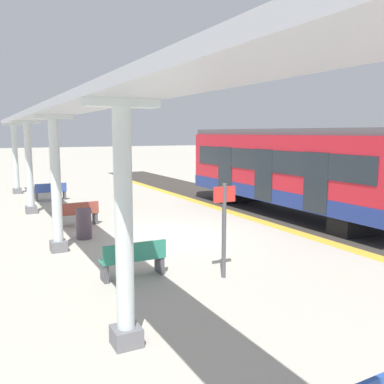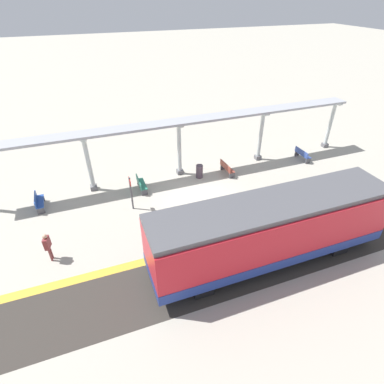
{
  "view_description": "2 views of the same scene",
  "coord_description": "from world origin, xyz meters",
  "px_view_note": "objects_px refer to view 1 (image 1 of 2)",
  "views": [
    {
      "loc": [
        5.62,
        12.31,
        3.34
      ],
      "look_at": [
        -0.6,
        0.07,
        1.42
      ],
      "focal_mm": 39.96,
      "sensor_mm": 36.0,
      "label": 1
    },
    {
      "loc": [
        -14.49,
        5.89,
        11.23
      ],
      "look_at": [
        -0.62,
        0.78,
        1.23
      ],
      "focal_mm": 28.44,
      "sensor_mm": 36.0,
      "label": 2
    }
  ],
  "objects_px": {
    "canopy_pillar_third": "(56,183)",
    "canopy_pillar_second": "(29,167)",
    "bench_near_end": "(51,192)",
    "trash_bin": "(84,224)",
    "platform_info_sign": "(224,221)",
    "canopy_pillar_fourth": "(124,225)",
    "canopy_pillar_nearest": "(15,158)",
    "bench_extra_slot": "(134,259)",
    "bench_mid_platform": "(77,214)",
    "train_near_carriage": "(290,170)"
  },
  "relations": [
    {
      "from": "bench_near_end",
      "to": "platform_info_sign",
      "type": "distance_m",
      "value": 13.73
    },
    {
      "from": "canopy_pillar_fourth",
      "to": "bench_near_end",
      "type": "distance_m",
      "value": 15.75
    },
    {
      "from": "canopy_pillar_third",
      "to": "canopy_pillar_second",
      "type": "bearing_deg",
      "value": -90.0
    },
    {
      "from": "canopy_pillar_fourth",
      "to": "bench_extra_slot",
      "type": "height_order",
      "value": "canopy_pillar_fourth"
    },
    {
      "from": "bench_mid_platform",
      "to": "platform_info_sign",
      "type": "distance_m",
      "value": 7.43
    },
    {
      "from": "train_near_carriage",
      "to": "platform_info_sign",
      "type": "relative_size",
      "value": 5.25
    },
    {
      "from": "bench_near_end",
      "to": "trash_bin",
      "type": "relative_size",
      "value": 1.58
    },
    {
      "from": "canopy_pillar_third",
      "to": "platform_info_sign",
      "type": "height_order",
      "value": "canopy_pillar_third"
    },
    {
      "from": "platform_info_sign",
      "to": "trash_bin",
      "type": "bearing_deg",
      "value": -68.3
    },
    {
      "from": "bench_extra_slot",
      "to": "canopy_pillar_fourth",
      "type": "bearing_deg",
      "value": 68.65
    },
    {
      "from": "bench_mid_platform",
      "to": "canopy_pillar_third",
      "type": "bearing_deg",
      "value": 69.15
    },
    {
      "from": "canopy_pillar_third",
      "to": "bench_mid_platform",
      "type": "xyz_separation_m",
      "value": [
        -1.2,
        -3.14,
        -1.49
      ]
    },
    {
      "from": "canopy_pillar_third",
      "to": "bench_mid_platform",
      "type": "bearing_deg",
      "value": -110.85
    },
    {
      "from": "canopy_pillar_second",
      "to": "bench_extra_slot",
      "type": "xyz_separation_m",
      "value": [
        -1.15,
        9.52,
        -1.49
      ]
    },
    {
      "from": "canopy_pillar_nearest",
      "to": "canopy_pillar_fourth",
      "type": "xyz_separation_m",
      "value": [
        0.0,
        18.93,
        0.0
      ]
    },
    {
      "from": "train_near_carriage",
      "to": "platform_info_sign",
      "type": "xyz_separation_m",
      "value": [
        6.35,
        5.37,
        -0.5
      ]
    },
    {
      "from": "canopy_pillar_third",
      "to": "bench_near_end",
      "type": "relative_size",
      "value": 2.54
    },
    {
      "from": "canopy_pillar_fourth",
      "to": "bench_extra_slot",
      "type": "xyz_separation_m",
      "value": [
        -1.15,
        -2.95,
        -1.49
      ]
    },
    {
      "from": "train_near_carriage",
      "to": "platform_info_sign",
      "type": "bearing_deg",
      "value": 40.25
    },
    {
      "from": "canopy_pillar_nearest",
      "to": "canopy_pillar_fourth",
      "type": "bearing_deg",
      "value": 90.0
    },
    {
      "from": "canopy_pillar_nearest",
      "to": "canopy_pillar_third",
      "type": "bearing_deg",
      "value": 90.0
    },
    {
      "from": "bench_near_end",
      "to": "canopy_pillar_second",
      "type": "bearing_deg",
      "value": 68.11
    },
    {
      "from": "canopy_pillar_fourth",
      "to": "bench_mid_platform",
      "type": "relative_size",
      "value": 2.52
    },
    {
      "from": "bench_extra_slot",
      "to": "trash_bin",
      "type": "bearing_deg",
      "value": -87.63
    },
    {
      "from": "canopy_pillar_third",
      "to": "trash_bin",
      "type": "distance_m",
      "value": 2.09
    },
    {
      "from": "canopy_pillar_second",
      "to": "canopy_pillar_third",
      "type": "bearing_deg",
      "value": 90.0
    },
    {
      "from": "canopy_pillar_third",
      "to": "canopy_pillar_fourth",
      "type": "height_order",
      "value": "same"
    },
    {
      "from": "train_near_carriage",
      "to": "trash_bin",
      "type": "height_order",
      "value": "train_near_carriage"
    },
    {
      "from": "canopy_pillar_second",
      "to": "canopy_pillar_fourth",
      "type": "height_order",
      "value": "same"
    },
    {
      "from": "train_near_carriage",
      "to": "bench_near_end",
      "type": "bearing_deg",
      "value": -45.41
    },
    {
      "from": "bench_near_end",
      "to": "bench_extra_slot",
      "type": "relative_size",
      "value": 1.0
    },
    {
      "from": "canopy_pillar_fourth",
      "to": "canopy_pillar_third",
      "type": "bearing_deg",
      "value": -90.0
    },
    {
      "from": "bench_mid_platform",
      "to": "trash_bin",
      "type": "distance_m",
      "value": 2.03
    },
    {
      "from": "canopy_pillar_nearest",
      "to": "canopy_pillar_second",
      "type": "xyz_separation_m",
      "value": [
        0.0,
        6.46,
        0.0
      ]
    },
    {
      "from": "canopy_pillar_nearest",
      "to": "trash_bin",
      "type": "bearing_deg",
      "value": 94.76
    },
    {
      "from": "platform_info_sign",
      "to": "train_near_carriage",
      "type": "bearing_deg",
      "value": -139.75
    },
    {
      "from": "canopy_pillar_third",
      "to": "bench_near_end",
      "type": "height_order",
      "value": "canopy_pillar_third"
    },
    {
      "from": "train_near_carriage",
      "to": "canopy_pillar_fourth",
      "type": "distance_m",
      "value": 11.95
    },
    {
      "from": "canopy_pillar_third",
      "to": "platform_info_sign",
      "type": "distance_m",
      "value": 5.05
    },
    {
      "from": "canopy_pillar_nearest",
      "to": "bench_near_end",
      "type": "xyz_separation_m",
      "value": [
        -1.27,
        3.3,
        -1.49
      ]
    },
    {
      "from": "bench_near_end",
      "to": "platform_info_sign",
      "type": "height_order",
      "value": "platform_info_sign"
    },
    {
      "from": "canopy_pillar_fourth",
      "to": "bench_extra_slot",
      "type": "relative_size",
      "value": 2.55
    },
    {
      "from": "platform_info_sign",
      "to": "canopy_pillar_second",
      "type": "bearing_deg",
      "value": -73.85
    },
    {
      "from": "canopy_pillar_fourth",
      "to": "trash_bin",
      "type": "bearing_deg",
      "value": -97.77
    },
    {
      "from": "trash_bin",
      "to": "train_near_carriage",
      "type": "bearing_deg",
      "value": -178.34
    },
    {
      "from": "train_near_carriage",
      "to": "trash_bin",
      "type": "xyz_separation_m",
      "value": [
        8.39,
        0.24,
        -1.35
      ]
    },
    {
      "from": "canopy_pillar_nearest",
      "to": "bench_near_end",
      "type": "relative_size",
      "value": 2.54
    },
    {
      "from": "canopy_pillar_second",
      "to": "bench_extra_slot",
      "type": "bearing_deg",
      "value": 96.91
    },
    {
      "from": "bench_near_end",
      "to": "bench_mid_platform",
      "type": "distance_m",
      "value": 6.44
    },
    {
      "from": "canopy_pillar_fourth",
      "to": "bench_extra_slot",
      "type": "distance_m",
      "value": 3.5
    }
  ]
}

